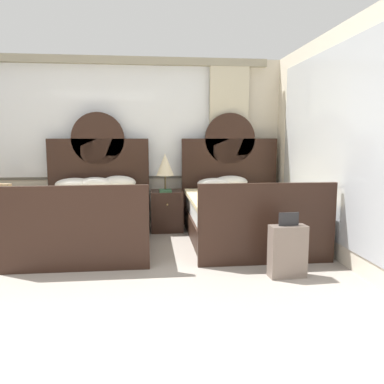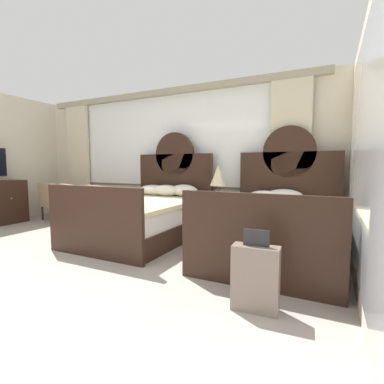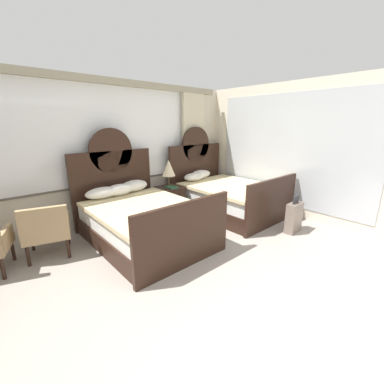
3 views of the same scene
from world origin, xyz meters
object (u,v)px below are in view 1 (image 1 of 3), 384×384
Objects in this scene: bed_near_mirror at (243,213)px; book_on_nightstand at (165,191)px; nightstand_between_beds at (167,211)px; armchair_by_window_left at (1,208)px; table_lamp_on_nightstand at (165,165)px; suitcase_on_floor at (288,251)px; bed_near_window at (91,216)px.

bed_near_mirror is 1.23m from book_on_nightstand.
armchair_by_window_left is at bearing -174.52° from nightstand_between_beds.
bed_near_mirror reaches higher than table_lamp_on_nightstand.
book_on_nightstand is 0.38× the size of suitcase_on_floor.
table_lamp_on_nightstand is at bearing 118.30° from suitcase_on_floor.
bed_near_window is 1.23m from nightstand_between_beds.
suitcase_on_floor is (1.17, -2.08, -0.36)m from book_on_nightstand.
bed_near_mirror reaches higher than nightstand_between_beds.
armchair_by_window_left is 4.02m from suitcase_on_floor.
table_lamp_on_nightstand is at bearing 88.74° from book_on_nightstand.
bed_near_mirror is 3.44m from armchair_by_window_left.
book_on_nightstand is at bearing -91.26° from table_lamp_on_nightstand.
book_on_nightstand is at bearing 3.18° from armchair_by_window_left.
bed_near_mirror is at bearing -31.87° from nightstand_between_beds.
suitcase_on_floor is at bearing -60.68° from book_on_nightstand.
table_lamp_on_nightstand reaches higher than armchair_by_window_left.
nightstand_between_beds is 0.76× the size of armchair_by_window_left.
bed_near_window is 1.38m from armchair_by_window_left.
nightstand_between_beds is 1.08× the size of table_lamp_on_nightstand.
suitcase_on_floor is (3.51, -1.94, -0.16)m from armchair_by_window_left.
bed_near_mirror is at bearing -0.33° from bed_near_window.
armchair_by_window_left is 1.20× the size of suitcase_on_floor.
bed_near_window is 1.37m from table_lamp_on_nightstand.
armchair_by_window_left reaches higher than nightstand_between_beds.
suitcase_on_floor reaches higher than nightstand_between_beds.
suitcase_on_floor is at bearing -62.20° from nightstand_between_beds.
armchair_by_window_left is at bearing 172.91° from bed_near_mirror.
suitcase_on_floor is at bearing -28.99° from armchair_by_window_left.
table_lamp_on_nightstand reaches higher than suitcase_on_floor.
armchair_by_window_left is at bearing 151.01° from suitcase_on_floor.
table_lamp_on_nightstand is at bearing 5.26° from armchair_by_window_left.
bed_near_mirror is 3.79× the size of table_lamp_on_nightstand.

